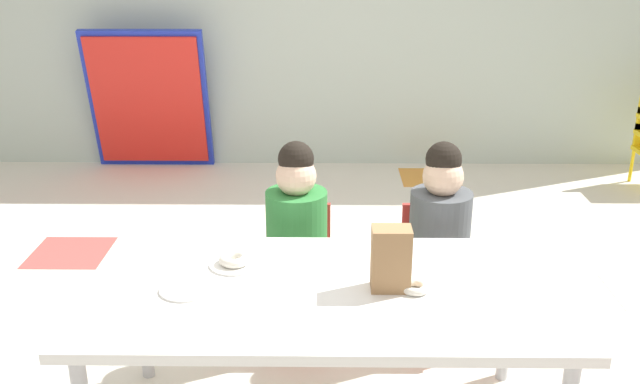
{
  "coord_description": "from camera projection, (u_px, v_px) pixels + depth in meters",
  "views": [
    {
      "loc": [
        0.13,
        -2.72,
        1.72
      ],
      "look_at": [
        0.1,
        -0.38,
        0.85
      ],
      "focal_mm": 39.16,
      "sensor_mm": 36.0,
      "label": 1
    }
  ],
  "objects": [
    {
      "name": "ground_plane",
      "position": [
        298.0,
        341.0,
        3.15
      ],
      "size": [
        5.88,
        5.29,
        0.02
      ],
      "color": "silver"
    },
    {
      "name": "donut_powdered_on_plate",
      "position": [
        235.0,
        259.0,
        2.49
      ],
      "size": [
        0.11,
        0.11,
        0.03
      ],
      "primitive_type": "torus",
      "color": "white",
      "rests_on": "craft_table"
    },
    {
      "name": "seated_child_middle_seat",
      "position": [
        440.0,
        226.0,
        2.96
      ],
      "size": [
        0.33,
        0.33,
        0.92
      ],
      "color": "red",
      "rests_on": "ground_plane"
    },
    {
      "name": "donut_powdered_loose",
      "position": [
        415.0,
        287.0,
        2.32
      ],
      "size": [
        0.1,
        0.1,
        0.03
      ],
      "primitive_type": "torus",
      "color": "white",
      "rests_on": "craft_table"
    },
    {
      "name": "seated_child_near_camera",
      "position": [
        297.0,
        225.0,
        2.97
      ],
      "size": [
        0.32,
        0.32,
        0.92
      ],
      "color": "red",
      "rests_on": "ground_plane"
    },
    {
      "name": "craft_table",
      "position": [
        325.0,
        300.0,
        2.37
      ],
      "size": [
        1.62,
        0.82,
        0.6
      ],
      "color": "white",
      "rests_on": "ground_plane"
    },
    {
      "name": "folded_activity_table",
      "position": [
        149.0,
        101.0,
        5.27
      ],
      "size": [
        0.9,
        0.29,
        1.09
      ],
      "color": "#1E33BF",
      "rests_on": "ground_plane"
    },
    {
      "name": "paper_bag_brown",
      "position": [
        391.0,
        259.0,
        2.3
      ],
      "size": [
        0.13,
        0.09,
        0.22
      ],
      "primitive_type": "cube",
      "color": "#9E754C",
      "rests_on": "craft_table"
    },
    {
      "name": "paper_plate_near_edge",
      "position": [
        235.0,
        264.0,
        2.5
      ],
      "size": [
        0.18,
        0.18,
        0.01
      ],
      "primitive_type": "cylinder",
      "color": "white",
      "rests_on": "craft_table"
    },
    {
      "name": "paper_plate_center_table",
      "position": [
        186.0,
        289.0,
        2.33
      ],
      "size": [
        0.18,
        0.18,
        0.01
      ],
      "primitive_type": "cylinder",
      "color": "white",
      "rests_on": "craft_table"
    }
  ]
}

